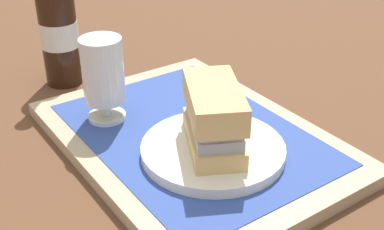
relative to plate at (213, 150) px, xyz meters
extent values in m
plane|color=brown|center=(0.06, -0.01, -0.03)|extent=(3.00, 3.00, 0.00)
cube|color=tan|center=(0.06, -0.01, -0.02)|extent=(0.44, 0.32, 0.02)
cube|color=#2D4793|center=(0.06, -0.01, -0.01)|extent=(0.38, 0.27, 0.00)
cylinder|color=silver|center=(0.00, 0.00, 0.00)|extent=(0.19, 0.19, 0.01)
cube|color=tan|center=(0.00, 0.00, 0.02)|extent=(0.14, 0.12, 0.02)
cube|color=#9EA3A8|center=(0.00, 0.00, 0.04)|extent=(0.13, 0.11, 0.02)
cube|color=silver|center=(0.00, 0.00, 0.05)|extent=(0.12, 0.10, 0.01)
sphere|color=#47932D|center=(0.05, -0.02, 0.06)|extent=(0.04, 0.04, 0.04)
cube|color=tan|center=(0.00, 0.00, 0.07)|extent=(0.14, 0.12, 0.04)
cylinder|color=silver|center=(0.17, 0.07, 0.00)|extent=(0.06, 0.06, 0.01)
cylinder|color=silver|center=(0.17, 0.07, 0.01)|extent=(0.01, 0.01, 0.02)
cylinder|color=silver|center=(0.17, 0.07, 0.07)|extent=(0.06, 0.06, 0.09)
cylinder|color=gold|center=(0.17, 0.07, 0.05)|extent=(0.06, 0.06, 0.06)
cylinder|color=white|center=(0.17, 0.07, 0.08)|extent=(0.05, 0.05, 0.01)
cylinder|color=black|center=(0.36, 0.06, 0.05)|extent=(0.06, 0.06, 0.17)
cylinder|color=silver|center=(0.36, 0.06, 0.06)|extent=(0.07, 0.07, 0.05)
camera|label=1|loc=(-0.44, 0.34, 0.37)|focal=47.40mm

